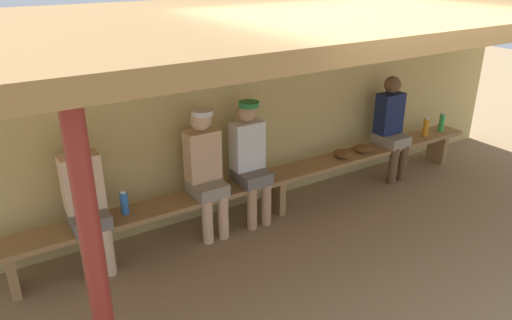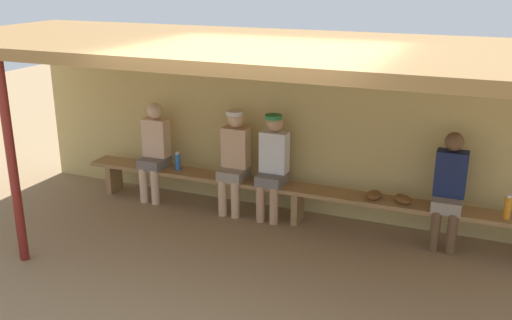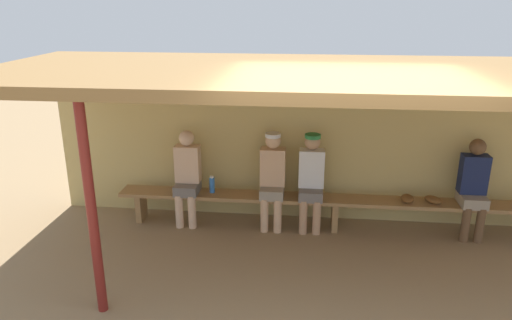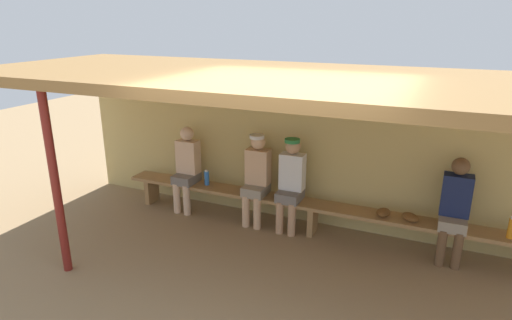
# 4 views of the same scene
# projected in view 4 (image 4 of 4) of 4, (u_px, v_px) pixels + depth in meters

# --- Properties ---
(ground_plane) EXTENTS (24.00, 24.00, 0.00)m
(ground_plane) POSITION_uv_depth(u_px,v_px,m) (272.00, 293.00, 4.84)
(ground_plane) COLOR #937754
(back_wall) EXTENTS (8.00, 0.20, 2.20)m
(back_wall) POSITION_uv_depth(u_px,v_px,m) (324.00, 151.00, 6.23)
(back_wall) COLOR tan
(back_wall) RESTS_ON ground
(dugout_roof) EXTENTS (8.00, 2.80, 0.12)m
(dugout_roof) POSITION_uv_depth(u_px,v_px,m) (298.00, 81.00, 4.74)
(dugout_roof) COLOR olive
(dugout_roof) RESTS_ON back_wall
(support_post) EXTENTS (0.10, 0.10, 2.20)m
(support_post) POSITION_uv_depth(u_px,v_px,m) (56.00, 185.00, 4.95)
(support_post) COLOR maroon
(support_post) RESTS_ON ground
(bench) EXTENTS (6.00, 0.36, 0.46)m
(bench) POSITION_uv_depth(u_px,v_px,m) (313.00, 208.00, 6.07)
(bench) COLOR #9E7547
(bench) RESTS_ON ground
(player_rightmost) EXTENTS (0.34, 0.42, 1.34)m
(player_rightmost) POSITION_uv_depth(u_px,v_px,m) (455.00, 207.00, 5.28)
(player_rightmost) COLOR gray
(player_rightmost) RESTS_ON ground
(player_shirtless_tan) EXTENTS (0.34, 0.42, 1.34)m
(player_shirtless_tan) POSITION_uv_depth(u_px,v_px,m) (291.00, 180.00, 6.09)
(player_shirtless_tan) COLOR slate
(player_shirtless_tan) RESTS_ON ground
(player_with_sunglasses) EXTENTS (0.34, 0.42, 1.34)m
(player_with_sunglasses) POSITION_uv_depth(u_px,v_px,m) (257.00, 175.00, 6.29)
(player_with_sunglasses) COLOR gray
(player_with_sunglasses) RESTS_ON ground
(player_leftmost) EXTENTS (0.34, 0.42, 1.34)m
(player_leftmost) POSITION_uv_depth(u_px,v_px,m) (187.00, 166.00, 6.75)
(player_leftmost) COLOR slate
(player_leftmost) RESTS_ON ground
(water_bottle_blue) EXTENTS (0.07, 0.07, 0.27)m
(water_bottle_blue) POSITION_uv_depth(u_px,v_px,m) (511.00, 228.00, 5.05)
(water_bottle_blue) COLOR orange
(water_bottle_blue) RESTS_ON bench
(water_bottle_green) EXTENTS (0.07, 0.07, 0.24)m
(water_bottle_green) POSITION_uv_depth(u_px,v_px,m) (207.00, 178.00, 6.68)
(water_bottle_green) COLOR blue
(water_bottle_green) RESTS_ON bench
(baseball_glove_dark_brown) EXTENTS (0.29, 0.29, 0.09)m
(baseball_glove_dark_brown) POSITION_uv_depth(u_px,v_px,m) (410.00, 217.00, 5.52)
(baseball_glove_dark_brown) COLOR brown
(baseball_glove_dark_brown) RESTS_ON bench
(baseball_glove_worn) EXTENTS (0.20, 0.26, 0.09)m
(baseball_glove_worn) POSITION_uv_depth(u_px,v_px,m) (383.00, 212.00, 5.66)
(baseball_glove_worn) COLOR brown
(baseball_glove_worn) RESTS_ON bench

